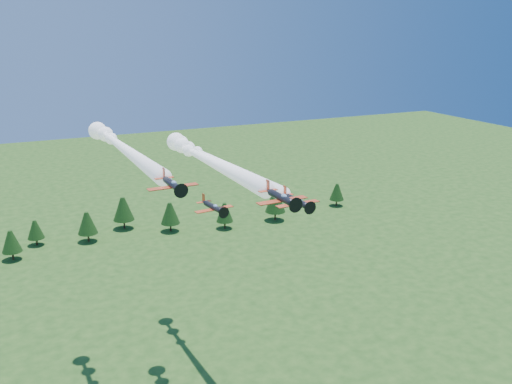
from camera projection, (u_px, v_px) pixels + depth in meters
name	position (u px, v px, depth m)	size (l,w,h in m)	color
plane_lead	(205.00, 159.00, 102.21)	(7.83, 48.79, 3.70)	black
plane_left	(120.00, 145.00, 103.85)	(7.17, 53.13, 3.70)	black
plane_right	(215.00, 160.00, 118.59)	(8.31, 58.59, 3.70)	black
plane_slot	(213.00, 207.00, 95.71)	(6.98, 7.60, 2.44)	black
treeline	(123.00, 218.00, 194.67)	(182.20, 22.19, 11.89)	#382314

